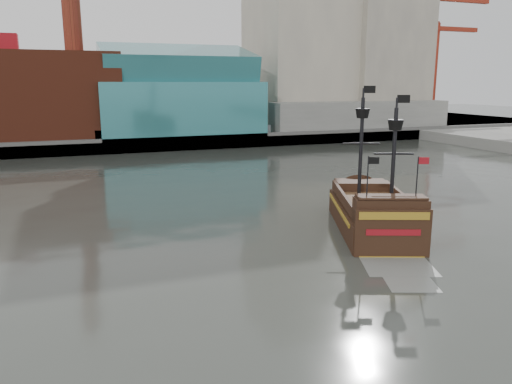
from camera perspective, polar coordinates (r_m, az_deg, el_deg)
name	(u,v)px	position (r m, az deg, el deg)	size (l,w,h in m)	color
ground	(271,291)	(29.79, 1.77, -11.27)	(400.00, 400.00, 0.00)	#2A2C27
promenade_far	(116,132)	(118.14, -15.75, 6.66)	(220.00, 60.00, 2.00)	slate
seawall	(132,145)	(88.93, -13.95, 5.19)	(220.00, 1.00, 2.60)	#4C4C49
skyline	(138,20)	(111.55, -13.31, 18.61)	(149.00, 45.00, 62.00)	brown
crane_a	(433,53)	(139.59, 19.55, 14.70)	(22.50, 4.00, 32.25)	slate
crane_b	(435,69)	(153.28, 19.81, 13.09)	(19.10, 4.00, 26.25)	slate
pirate_ship	(373,217)	(42.02, 13.21, -2.84)	(10.83, 17.43, 12.56)	black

